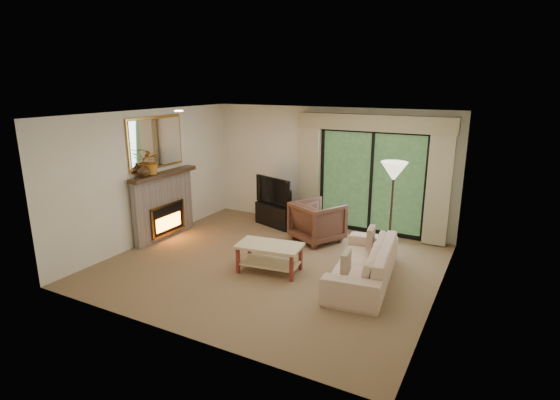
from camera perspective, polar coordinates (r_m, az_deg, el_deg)
The scene contains 22 objects.
floor at distance 7.77m, azimuth -1.05°, elevation -8.36°, with size 5.50×5.50×0.00m, color olive.
ceiling at distance 7.14m, azimuth -1.16°, elevation 11.12°, with size 5.50×5.50×0.00m, color white.
wall_back at distance 9.56m, azimuth 6.24°, elevation 4.21°, with size 5.00×5.00×0.00m, color #F9EDCF.
wall_front at distance 5.40m, azimuth -14.18°, elevation -4.81°, with size 5.00×5.00×0.00m, color #F9EDCF.
wall_left at distance 8.99m, azimuth -16.62°, elevation 2.95°, with size 5.00×5.00×0.00m, color #F9EDCF.
wall_right at distance 6.52m, azimuth 20.53°, elevation -1.90°, with size 5.00×5.00×0.00m, color #F9EDCF.
fireplace at distance 9.19m, azimuth -14.93°, elevation -0.62°, with size 0.24×1.70×1.37m, color gray, non-canonical shape.
mirror at distance 9.00m, azimuth -15.88°, elevation 7.23°, with size 0.07×1.45×1.02m, color #B47D35, non-canonical shape.
sliding_door at distance 9.24m, azimuth 11.85°, elevation 2.32°, with size 2.26×0.10×2.16m, color black, non-canonical shape.
curtain_left at distance 9.57m, azimuth 3.92°, elevation 3.66°, with size 0.45×0.18×2.35m, color tan.
curtain_right at distance 8.84m, azimuth 20.08°, elevation 1.80°, with size 0.45×0.18×2.35m, color tan.
cornice at distance 8.96m, azimuth 12.11°, elevation 9.83°, with size 3.20×0.24×0.32m, color tan.
media_console at distance 9.73m, azimuth -0.39°, elevation -1.92°, with size 0.98×0.44×0.49m, color black.
tv at distance 9.58m, azimuth -0.39°, elevation 1.24°, with size 1.07×0.14×0.61m, color black.
armchair at distance 8.77m, azimuth 4.92°, elevation -2.81°, with size 0.86×0.89×0.81m, color brown.
sofa at distance 7.17m, azimuth 10.79°, elevation -8.00°, with size 2.17×0.85×0.63m, color #D1AE92.
pillow_near at distance 6.56m, azimuth 8.60°, elevation -8.13°, with size 0.09×0.35×0.35m, color brown.
pillow_far at distance 7.67m, azimuth 11.78°, elevation -4.77°, with size 0.09×0.36×0.36m, color brown.
coffee_table at distance 7.40m, azimuth -1.38°, elevation -7.58°, with size 1.07×0.59×0.48m, color beige, non-canonical shape.
floor_lamp at distance 8.09m, azimuth 14.33°, elevation -1.29°, with size 0.47×0.47×1.76m, color #F0EBC5, non-canonical shape.
vase at distance 8.65m, azimuth -17.43°, elevation 3.74°, with size 0.24×0.24×0.25m, color #3B2514.
branches at distance 8.77m, azimuth -16.49°, elevation 4.83°, with size 0.46×0.40×0.51m, color #C17323.
Camera 1 is at (3.48, -6.22, 3.10)m, focal length 28.00 mm.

